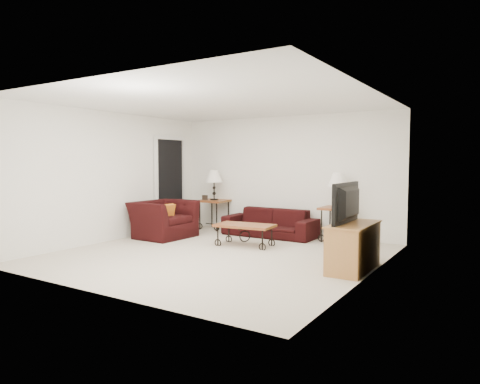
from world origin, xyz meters
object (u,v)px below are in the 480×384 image
Objects in this scene: sofa at (270,223)px; armchair at (163,219)px; lamp_left at (214,185)px; tv_stand at (353,247)px; lamp_right at (338,190)px; side_table_left at (214,214)px; coffee_table at (245,235)px; television at (353,203)px; backpack at (346,235)px; side_table_right at (337,224)px.

sofa is 2.18m from armchair.
armchair is at bearing -99.46° from lamp_left.
lamp_right is at bearing 115.13° from tv_stand.
lamp_left is (0.00, 0.00, 0.67)m from side_table_left.
side_table_left reaches higher than coffee_table.
television reaches higher than backpack.
lamp_left is 4.35m from television.
sofa is at bearing 94.68° from coffee_table.
sofa is 2.91× the size of side_table_right.
armchair reaches higher than coffee_table.
side_table_left is 1.01× the size of lamp_right.
lamp_right is 3.52m from armchair.
lamp_right is 0.58× the size of armchair.
side_table_right is at bearing -155.34° from television.
side_table_left is 2.99m from lamp_right.
television reaches higher than armchair.
armchair is (-3.15, -1.44, 0.04)m from side_table_right.
tv_stand is at bearing -64.87° from lamp_right.
tv_stand is at bearing -17.65° from coffee_table.
tv_stand is (0.95, -2.03, -0.66)m from lamp_right.
side_table_right is 0.66m from lamp_right.
lamp_left is 2.91m from lamp_right.
armchair is at bearing 171.81° from tv_stand.
armchair is at bearing -155.42° from lamp_right.
coffee_table is at bearing -39.08° from side_table_left.
sofa is at bearing 152.77° from backpack.
armchair is 4.17m from television.
lamp_left reaches higher than backpack.
sofa is 1.75m from backpack.
lamp_left is at bearing -180.00° from side_table_right.
television is (2.22, -0.71, 0.76)m from coffee_table.
armchair is at bearing 178.58° from backpack.
side_table_left is at bearing 0.00° from lamp_left.
tv_stand is (4.11, -0.59, -0.04)m from armchair.
lamp_right is at bearing 45.73° from coffee_table.
lamp_left is (-1.53, 0.18, 0.73)m from sofa.
side_table_right is 2.99m from lamp_left.
lamp_left is 3.38m from backpack.
side_table_right is at bearing 0.00° from side_table_left.
sofa is 2.91× the size of lamp_right.
armchair is at bearing -98.23° from television.
television is at bearing 180.00° from tv_stand.
tv_stand is at bearing -64.87° from side_table_right.
lamp_left is 1.01× the size of lamp_right.
lamp_left is 2.24m from coffee_table.
tv_stand is at bearing -27.74° from side_table_left.
sofa is 1.83× the size of coffee_table.
side_table_left is at bearing -117.86° from television.
side_table_right reaches higher than coffee_table.
television reaches higher than sofa.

